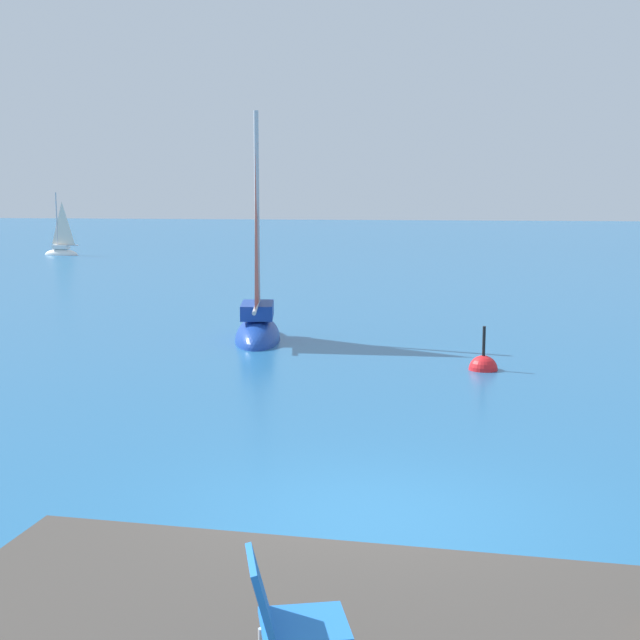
{
  "coord_description": "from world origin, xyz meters",
  "views": [
    {
      "loc": [
        0.61,
        -8.87,
        3.54
      ],
      "look_at": [
        -1.6,
        8.28,
        0.88
      ],
      "focal_mm": 49.63,
      "sensor_mm": 36.0,
      "label": 1
    }
  ],
  "objects_px": {
    "sailboat_near": "(258,326)",
    "marker_buoy": "(483,369)",
    "beach_chair": "(285,612)",
    "sailboat_far": "(61,251)"
  },
  "relations": [
    {
      "from": "sailboat_near",
      "to": "marker_buoy",
      "type": "distance_m",
      "value": 5.68
    },
    {
      "from": "beach_chair",
      "to": "marker_buoy",
      "type": "height_order",
      "value": "beach_chair"
    },
    {
      "from": "sailboat_near",
      "to": "sailboat_far",
      "type": "xyz_separation_m",
      "value": [
        -14.68,
        22.86,
        -0.12
      ]
    },
    {
      "from": "beach_chair",
      "to": "marker_buoy",
      "type": "relative_size",
      "value": 0.71
    },
    {
      "from": "sailboat_near",
      "to": "marker_buoy",
      "type": "relative_size",
      "value": 5.04
    },
    {
      "from": "sailboat_far",
      "to": "marker_buoy",
      "type": "distance_m",
      "value": 32.26
    },
    {
      "from": "sailboat_far",
      "to": "marker_buoy",
      "type": "height_order",
      "value": "sailboat_far"
    },
    {
      "from": "sailboat_far",
      "to": "beach_chair",
      "type": "xyz_separation_m",
      "value": [
        17.83,
        -37.68,
        0.83
      ]
    },
    {
      "from": "sailboat_far",
      "to": "marker_buoy",
      "type": "relative_size",
      "value": 3.05
    },
    {
      "from": "sailboat_near",
      "to": "sailboat_far",
      "type": "bearing_deg",
      "value": 23.93
    }
  ]
}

